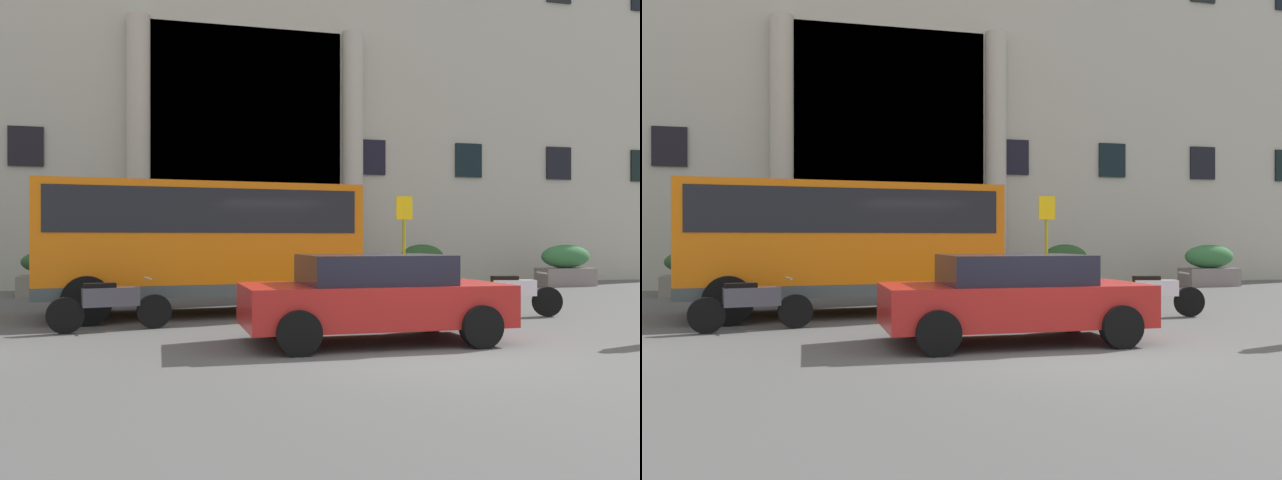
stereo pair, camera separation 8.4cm
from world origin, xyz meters
TOP-DOWN VIEW (x-y plane):
  - ground_plane at (0.00, 0.00)m, footprint 80.00×64.00m
  - office_building_facade at (-0.00, 17.48)m, footprint 36.42×9.61m
  - orange_minibus at (-2.65, 5.50)m, footprint 6.47×3.16m
  - bus_stop_sign at (2.69, 7.54)m, footprint 0.44×0.08m
  - hedge_planter_east at (-0.72, 10.33)m, footprint 2.08×0.81m
  - hedge_planter_entrance_right at (9.63, 10.68)m, footprint 1.83×0.83m
  - hedge_planter_far_west at (-6.02, 10.84)m, footprint 2.17×1.00m
  - hedge_planter_west at (4.36, 10.29)m, footprint 1.48×0.80m
  - parked_sedan_second at (-0.39, 1.03)m, footprint 3.95×1.98m
  - motorcycle_far_end at (3.37, 3.46)m, footprint 1.93×0.69m
  - scooter_by_planter at (-4.35, 3.30)m, footprint 2.04×0.65m

SIDE VIEW (x-z plane):
  - ground_plane at x=0.00m, z-range -0.12..0.00m
  - motorcycle_far_end at x=3.37m, z-range 0.01..0.90m
  - scooter_by_planter at x=-4.35m, z-range 0.01..0.91m
  - hedge_planter_far_west at x=-6.02m, z-range -0.02..1.28m
  - hedge_planter_entrance_right at x=9.63m, z-range -0.02..1.34m
  - hedge_planter_west at x=4.36m, z-range -0.02..1.36m
  - parked_sedan_second at x=-0.39m, z-range 0.03..1.36m
  - hedge_planter_east at x=-0.72m, z-range -0.03..1.44m
  - orange_minibus at x=-2.65m, z-range 0.27..2.94m
  - bus_stop_sign at x=2.69m, z-range 0.31..2.98m
  - office_building_facade at x=0.00m, z-range 0.00..19.73m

